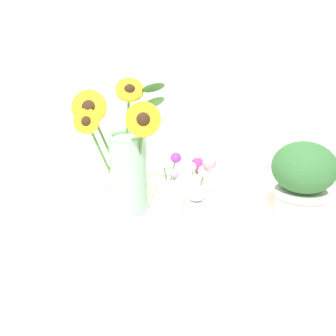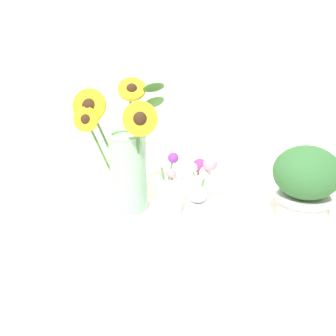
{
  "view_description": "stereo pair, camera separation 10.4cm",
  "coord_description": "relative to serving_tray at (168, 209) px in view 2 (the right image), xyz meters",
  "views": [
    {
      "loc": [
        -0.01,
        -0.96,
        0.54
      ],
      "look_at": [
        0.04,
        0.07,
        0.14
      ],
      "focal_mm": 42.0,
      "sensor_mm": 36.0,
      "label": 1
    },
    {
      "loc": [
        0.09,
        -0.96,
        0.54
      ],
      "look_at": [
        0.04,
        0.07,
        0.14
      ],
      "focal_mm": 42.0,
      "sensor_mm": 36.0,
      "label": 2
    }
  ],
  "objects": [
    {
      "name": "vase_small_center",
      "position": [
        0.0,
        -0.06,
        0.08
      ],
      "size": [
        0.07,
        0.07,
        0.19
      ],
      "color": "white",
      "rests_on": "serving_tray"
    },
    {
      "name": "vase_bulb_right",
      "position": [
        0.09,
        0.03,
        0.08
      ],
      "size": [
        0.08,
        0.09,
        0.15
      ],
      "color": "white",
      "rests_on": "serving_tray"
    },
    {
      "name": "potted_plant",
      "position": [
        0.37,
        -0.05,
        0.11
      ],
      "size": [
        0.18,
        0.18,
        0.22
      ],
      "color": "beige",
      "rests_on": "ground_plane"
    },
    {
      "name": "ground_plane",
      "position": [
        -0.04,
        -0.07,
        -0.01
      ],
      "size": [
        6.0,
        6.0,
        0.0
      ],
      "primitive_type": "plane",
      "color": "silver"
    },
    {
      "name": "serving_tray",
      "position": [
        0.0,
        0.0,
        0.0
      ],
      "size": [
        0.44,
        0.44,
        0.02
      ],
      "color": "white",
      "rests_on": "ground_plane"
    },
    {
      "name": "mason_jar_sunflowers",
      "position": [
        -0.11,
        -0.02,
        0.16
      ],
      "size": [
        0.26,
        0.18,
        0.37
      ],
      "color": "#99CC9E",
      "rests_on": "serving_tray"
    }
  ]
}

